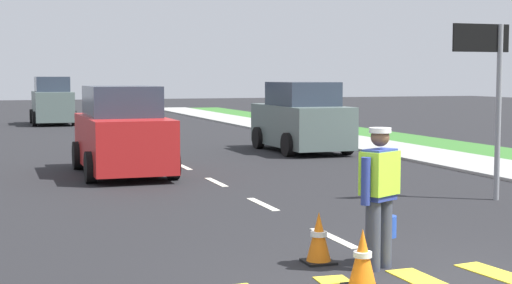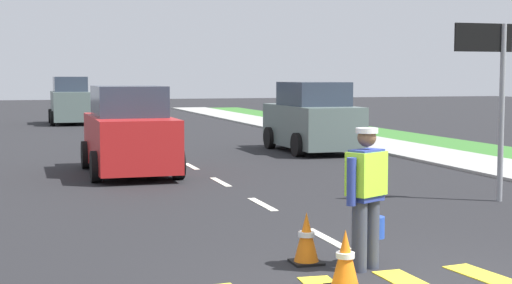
{
  "view_description": "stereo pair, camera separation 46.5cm",
  "coord_description": "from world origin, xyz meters",
  "px_view_note": "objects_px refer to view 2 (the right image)",
  "views": [
    {
      "loc": [
        -4.46,
        -6.96,
        2.27
      ],
      "look_at": [
        -0.06,
        5.87,
        1.1
      ],
      "focal_mm": 53.82,
      "sensor_mm": 36.0,
      "label": 1
    },
    {
      "loc": [
        -4.02,
        -7.1,
        2.27
      ],
      "look_at": [
        -0.06,
        5.87,
        1.1
      ],
      "focal_mm": 53.82,
      "sensor_mm": 36.0,
      "label": 2
    }
  ],
  "objects_px": {
    "lane_direction_sign": "(491,68)",
    "traffic_cone_near": "(306,238)",
    "traffic_cone_far": "(345,260)",
    "car_oncoming_third": "(70,102)",
    "car_oncoming_lead": "(129,133)",
    "road_worker": "(367,191)",
    "car_parked_far": "(312,119)"
  },
  "relations": [
    {
      "from": "lane_direction_sign",
      "to": "traffic_cone_near",
      "type": "xyz_separation_m",
      "value": [
        -4.77,
        -3.35,
        -2.1
      ]
    },
    {
      "from": "traffic_cone_far",
      "to": "car_oncoming_third",
      "type": "distance_m",
      "value": 29.96
    },
    {
      "from": "car_oncoming_third",
      "to": "car_oncoming_lead",
      "type": "relative_size",
      "value": 0.92
    },
    {
      "from": "road_worker",
      "to": "traffic_cone_near",
      "type": "distance_m",
      "value": 0.96
    },
    {
      "from": "road_worker",
      "to": "car_parked_far",
      "type": "relative_size",
      "value": 0.4
    },
    {
      "from": "car_oncoming_third",
      "to": "traffic_cone_far",
      "type": "bearing_deg",
      "value": -87.96
    },
    {
      "from": "traffic_cone_far",
      "to": "car_parked_far",
      "type": "relative_size",
      "value": 0.16
    },
    {
      "from": "lane_direction_sign",
      "to": "car_oncoming_lead",
      "type": "relative_size",
      "value": 0.77
    },
    {
      "from": "lane_direction_sign",
      "to": "road_worker",
      "type": "bearing_deg",
      "value": -137.71
    },
    {
      "from": "lane_direction_sign",
      "to": "car_oncoming_third",
      "type": "relative_size",
      "value": 0.83
    },
    {
      "from": "road_worker",
      "to": "traffic_cone_near",
      "type": "relative_size",
      "value": 2.65
    },
    {
      "from": "car_oncoming_third",
      "to": "lane_direction_sign",
      "type": "bearing_deg",
      "value": -77.07
    },
    {
      "from": "lane_direction_sign",
      "to": "car_parked_far",
      "type": "height_order",
      "value": "lane_direction_sign"
    },
    {
      "from": "traffic_cone_near",
      "to": "car_parked_far",
      "type": "xyz_separation_m",
      "value": [
        5.06,
        12.92,
        0.66
      ]
    },
    {
      "from": "road_worker",
      "to": "car_oncoming_third",
      "type": "xyz_separation_m",
      "value": [
        -1.64,
        29.23,
        0.11
      ]
    },
    {
      "from": "road_worker",
      "to": "traffic_cone_near",
      "type": "bearing_deg",
      "value": 140.73
    },
    {
      "from": "road_worker",
      "to": "car_oncoming_third",
      "type": "relative_size",
      "value": 0.44
    },
    {
      "from": "lane_direction_sign",
      "to": "traffic_cone_far",
      "type": "distance_m",
      "value": 6.9
    },
    {
      "from": "lane_direction_sign",
      "to": "traffic_cone_far",
      "type": "height_order",
      "value": "lane_direction_sign"
    },
    {
      "from": "lane_direction_sign",
      "to": "car_oncoming_third",
      "type": "distance_m",
      "value": 26.11
    },
    {
      "from": "lane_direction_sign",
      "to": "car_oncoming_third",
      "type": "bearing_deg",
      "value": 102.93
    },
    {
      "from": "car_oncoming_lead",
      "to": "car_parked_far",
      "type": "bearing_deg",
      "value": 31.19
    },
    {
      "from": "road_worker",
      "to": "car_oncoming_third",
      "type": "distance_m",
      "value": 29.27
    },
    {
      "from": "traffic_cone_near",
      "to": "traffic_cone_far",
      "type": "relative_size",
      "value": 0.98
    },
    {
      "from": "lane_direction_sign",
      "to": "car_oncoming_lead",
      "type": "height_order",
      "value": "lane_direction_sign"
    },
    {
      "from": "traffic_cone_far",
      "to": "lane_direction_sign",
      "type": "bearing_deg",
      "value": 43.46
    },
    {
      "from": "car_oncoming_lead",
      "to": "traffic_cone_near",
      "type": "bearing_deg",
      "value": -84.55
    },
    {
      "from": "car_oncoming_third",
      "to": "traffic_cone_near",
      "type": "bearing_deg",
      "value": -87.88
    },
    {
      "from": "road_worker",
      "to": "car_oncoming_lead",
      "type": "bearing_deg",
      "value": 98.49
    },
    {
      "from": "road_worker",
      "to": "car_parked_far",
      "type": "bearing_deg",
      "value": 71.45
    },
    {
      "from": "traffic_cone_far",
      "to": "car_parked_far",
      "type": "height_order",
      "value": "car_parked_far"
    },
    {
      "from": "traffic_cone_far",
      "to": "car_oncoming_third",
      "type": "height_order",
      "value": "car_oncoming_third"
    }
  ]
}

